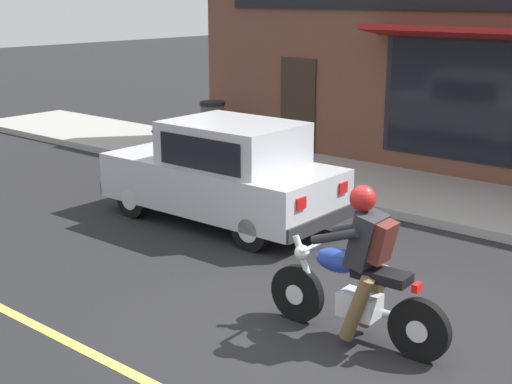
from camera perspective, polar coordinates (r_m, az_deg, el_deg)
ground_plane at (r=7.45m, az=6.24°, el=-11.52°), size 80.00×80.00×0.00m
sidewalk_curb at (r=13.08m, az=8.19°, el=0.72°), size 2.60×22.00×0.14m
lane_stripe at (r=8.33m, az=-18.87°, el=-9.21°), size 0.12×19.80×0.01m
storefront_building at (r=13.64m, az=15.20°, el=9.66°), size 1.25×11.59×4.20m
motorcycle_with_rider at (r=7.17m, az=8.17°, el=-6.74°), size 0.56×2.02×1.62m
car_hatchback at (r=10.78m, az=-2.57°, el=1.50°), size 1.70×3.80×1.57m
trash_bin at (r=15.79m, az=-3.48°, el=5.50°), size 0.56×0.56×0.98m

